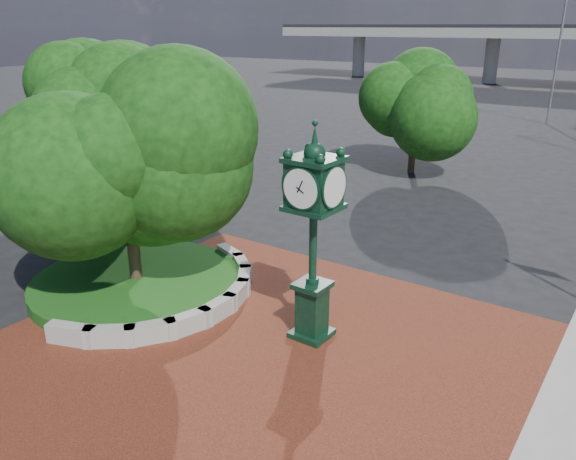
# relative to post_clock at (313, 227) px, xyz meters

# --- Properties ---
(ground) EXTENTS (200.00, 200.00, 0.00)m
(ground) POSITION_rel_post_clock_xyz_m (-0.75, -0.67, -2.95)
(ground) COLOR black
(ground) RESTS_ON ground
(plaza) EXTENTS (12.00, 12.00, 0.04)m
(plaza) POSITION_rel_post_clock_xyz_m (-0.75, -1.67, -2.93)
(plaza) COLOR #602616
(plaza) RESTS_ON ground
(planter_wall) EXTENTS (2.96, 6.77, 0.54)m
(planter_wall) POSITION_rel_post_clock_xyz_m (-3.45, -0.67, -2.68)
(planter_wall) COLOR #9E9B93
(planter_wall) RESTS_ON ground
(grass_bed) EXTENTS (6.10, 6.10, 0.40)m
(grass_bed) POSITION_rel_post_clock_xyz_m (-5.75, -0.67, -2.75)
(grass_bed) COLOR #184F16
(grass_bed) RESTS_ON ground
(tree_planter) EXTENTS (5.20, 5.20, 6.33)m
(tree_planter) POSITION_rel_post_clock_xyz_m (-5.75, -0.67, 0.77)
(tree_planter) COLOR #38281C
(tree_planter) RESTS_ON ground
(tree_northwest) EXTENTS (5.60, 5.60, 6.93)m
(tree_northwest) POSITION_rel_post_clock_xyz_m (-13.75, 4.33, 1.17)
(tree_northwest) COLOR #38281C
(tree_northwest) RESTS_ON ground
(tree_street) EXTENTS (4.40, 4.40, 5.45)m
(tree_street) POSITION_rel_post_clock_xyz_m (-4.75, 17.33, 0.28)
(tree_street) COLOR #38281C
(tree_street) RESTS_ON ground
(post_clock) EXTENTS (1.15, 1.15, 5.38)m
(post_clock) POSITION_rel_post_clock_xyz_m (0.00, 0.00, 0.00)
(post_clock) COLOR black
(post_clock) RESTS_ON ground
(street_lamp_far) EXTENTS (2.13, 0.27, 9.51)m
(street_lamp_far) POSITION_rel_post_clock_xyz_m (-1.83, 38.04, 2.62)
(street_lamp_far) COLOR slate
(street_lamp_far) RESTS_ON ground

